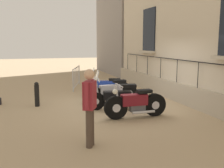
{
  "coord_description": "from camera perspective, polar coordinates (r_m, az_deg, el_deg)",
  "views": [
    {
      "loc": [
        3.25,
        8.87,
        2.27
      ],
      "look_at": [
        0.47,
        0.0,
        0.8
      ],
      "focal_mm": 42.49,
      "sensor_mm": 36.0,
      "label": 1
    }
  ],
  "objects": [
    {
      "name": "ground_plane",
      "position": [
        9.72,
        2.66,
        -4.53
      ],
      "size": [
        60.0,
        60.0,
        0.0
      ],
      "primitive_type": "plane",
      "color": "tan"
    },
    {
      "name": "motorcycle_blue",
      "position": [
        11.08,
        -1.08,
        -0.66
      ],
      "size": [
        1.91,
        0.74,
        1.23
      ],
      "color": "black",
      "rests_on": "ground_plane"
    },
    {
      "name": "motorcycle_silver",
      "position": [
        10.0,
        -0.06,
        -1.76
      ],
      "size": [
        2.07,
        0.55,
        0.99
      ],
      "color": "black",
      "rests_on": "ground_plane"
    },
    {
      "name": "motorcycle_black",
      "position": [
        9.01,
        1.27,
        -2.79
      ],
      "size": [
        2.14,
        0.81,
        1.34
      ],
      "color": "black",
      "rests_on": "ground_plane"
    },
    {
      "name": "motorcycle_maroon",
      "position": [
        8.06,
        5.04,
        -4.26
      ],
      "size": [
        1.97,
        0.66,
        1.03
      ],
      "color": "black",
      "rests_on": "ground_plane"
    },
    {
      "name": "crowd_barrier",
      "position": [
        13.37,
        -7.68,
        1.57
      ],
      "size": [
        0.73,
        2.16,
        1.05
      ],
      "color": "#B7B7BF",
      "rests_on": "ground_plane"
    },
    {
      "name": "bollard",
      "position": [
        9.8,
        -15.86,
        -2.11
      ],
      "size": [
        0.17,
        0.17,
        0.88
      ],
      "color": "black",
      "rests_on": "ground_plane"
    },
    {
      "name": "pedestrian_standing",
      "position": [
        5.73,
        -4.82,
        -4.17
      ],
      "size": [
        0.37,
        0.48,
        1.71
      ],
      "color": "#47382D",
      "rests_on": "ground_plane"
    },
    {
      "name": "distant_building",
      "position": [
        20.28,
        5.61,
        14.85
      ],
      "size": [
        4.74,
        6.26,
        8.72
      ],
      "color": "gray",
      "rests_on": "ground_plane"
    }
  ]
}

